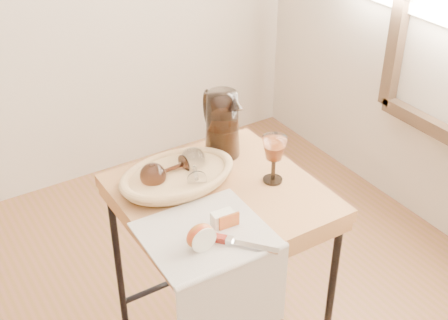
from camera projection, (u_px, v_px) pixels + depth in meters
side_table at (221, 282)px, 1.93m from camera, size 0.56×0.56×0.70m
tea_towel at (205, 234)px, 1.57m from camera, size 0.33×0.30×0.01m
bread_basket at (178, 178)px, 1.76m from camera, size 0.33×0.23×0.04m
goblet_lying_a at (166, 171)px, 1.74m from camera, size 0.13×0.09×0.08m
goblet_lying_b at (194, 168)px, 1.75m from camera, size 0.12×0.15×0.08m
pitcher at (222, 124)px, 1.86m from camera, size 0.21×0.26×0.25m
wine_goblet at (274, 159)px, 1.75m from camera, size 0.08×0.08×0.15m
apple_half at (200, 236)px, 1.51m from camera, size 0.08×0.04×0.07m
apple_wedge at (223, 218)px, 1.59m from camera, size 0.06×0.04×0.04m
table_knife at (232, 241)px, 1.53m from camera, size 0.16×0.18×0.02m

